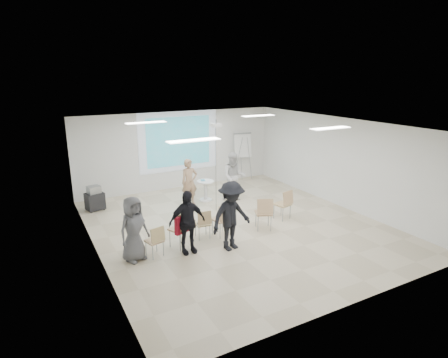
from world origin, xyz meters
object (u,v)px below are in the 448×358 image
chair_left_inner (203,222)px  chair_center (223,217)px  chair_right_inner (264,211)px  av_cart (95,199)px  player_left (189,179)px  audience_mid (231,211)px  chair_right_far (285,202)px  player_right (234,174)px  chair_far_left (156,239)px  laptop (202,222)px  pedestal_table (206,189)px  chair_left_mid (182,227)px  audience_outer (133,225)px  audience_left (187,218)px  flipchart_easel (243,146)px

chair_left_inner → chair_center: chair_center is taller
chair_right_inner → av_cart: size_ratio=1.19×
player_left → audience_mid: (-0.42, -3.65, 0.12)m
chair_center → chair_right_far: bearing=-4.9°
player_right → chair_far_left: size_ratio=2.35×
chair_left_inner → laptop: bearing=91.2°
chair_right_far → audience_mid: 2.68m
pedestal_table → chair_center: chair_center is taller
chair_left_mid → chair_left_inner: 0.76m
chair_right_far → laptop: chair_right_far is taller
chair_center → audience_outer: size_ratio=0.52×
chair_right_far → av_cart: chair_right_far is taller
player_left → audience_left: size_ratio=0.97×
player_left → audience_left: (-1.48, -3.30, 0.02)m
pedestal_table → audience_mid: (-1.08, -3.77, 0.61)m
pedestal_table → chair_left_mid: (-2.16, -3.11, 0.17)m
pedestal_table → audience_left: audience_left is taller
chair_left_mid → audience_mid: 1.34m
chair_far_left → audience_outer: (-0.50, 0.11, 0.42)m
laptop → av_cart: (-2.21, 3.66, -0.06)m
laptop → flipchart_easel: flipchart_easel is taller
player_left → audience_left: audience_left is taller
chair_center → audience_left: 1.38m
pedestal_table → laptop: 3.13m
chair_far_left → audience_mid: audience_mid is taller
audience_left → player_right: bearing=44.6°
flipchart_easel → av_cart: 6.35m
chair_left_inner → audience_outer: size_ratio=0.46×
laptop → chair_right_inner: bearing=173.1°
chair_right_inner → av_cart: 5.69m
pedestal_table → audience_left: 4.06m
audience_left → flipchart_easel: 6.96m
chair_far_left → audience_outer: 0.66m
chair_center → laptop: 0.59m
chair_right_far → chair_left_inner: bearing=168.2°
flipchart_easel → chair_right_inner: bearing=-104.3°
chair_center → player_right: bearing=44.9°
laptop → audience_outer: (-1.99, -0.39, 0.46)m
chair_left_mid → av_cart: size_ratio=1.20×
chair_far_left → laptop: 1.58m
chair_far_left → player_left: bearing=40.1°
player_left → chair_far_left: player_left is taller
player_left → chair_left_mid: (-1.50, -2.99, -0.33)m
pedestal_table → audience_outer: size_ratio=0.42×
chair_left_mid → chair_right_inner: size_ratio=1.00×
flipchart_easel → pedestal_table: bearing=-136.4°
chair_right_inner → chair_right_far: size_ratio=1.04×
chair_left_mid → laptop: 0.81m
pedestal_table → audience_mid: size_ratio=0.37×
flipchart_easel → chair_right_far: bearing=-94.8°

